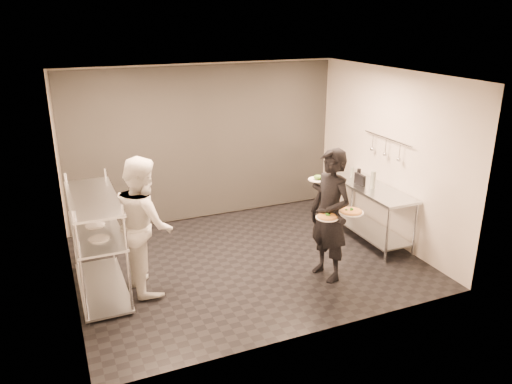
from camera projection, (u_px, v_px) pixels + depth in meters
name	position (u px, v px, depth m)	size (l,w,h in m)	color
room_shell	(220.00, 154.00, 8.21)	(5.00, 4.00, 2.80)	black
pass_rack	(97.00, 239.00, 6.61)	(0.60, 1.60, 1.50)	#B7BABE
prep_counter	(369.00, 203.00, 8.26)	(0.60, 1.80, 0.92)	#B7BABE
utensil_rail	(386.00, 148.00, 8.04)	(0.07, 1.20, 0.31)	#B7BABE
waiter	(330.00, 215.00, 6.92)	(0.69, 0.45, 1.90)	black
chef	(144.00, 224.00, 6.66)	(0.91, 0.71, 1.87)	silver
pizza_plate_near	(327.00, 217.00, 6.66)	(0.31, 0.31, 0.05)	white
pizza_plate_far	(351.00, 211.00, 6.79)	(0.35, 0.35, 0.05)	white
salad_plate	(318.00, 178.00, 7.02)	(0.28, 0.28, 0.07)	white
pos_monitor	(360.00, 180.00, 8.20)	(0.05, 0.26, 0.19)	black
bottle_green	(373.00, 180.00, 8.03)	(0.08, 0.08, 0.28)	gray
bottle_clear	(352.00, 172.00, 8.58)	(0.06, 0.06, 0.19)	gray
bottle_dark	(359.00, 175.00, 8.37)	(0.06, 0.06, 0.22)	black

